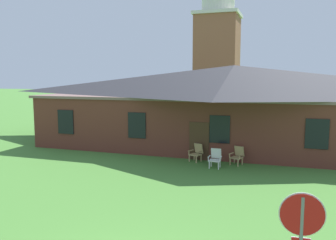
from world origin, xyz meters
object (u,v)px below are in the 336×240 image
stop_sign (301,233)px  lawn_chair_near_door (215,158)px  lawn_chair_by_porch (197,152)px  lawn_chair_left_end (237,155)px

stop_sign → lawn_chair_near_door: bearing=108.4°
lawn_chair_by_porch → lawn_chair_left_end: (2.20, -0.04, 0.00)m
stop_sign → lawn_chair_near_door: stop_sign is taller
stop_sign → lawn_chair_left_end: stop_sign is taller
stop_sign → lawn_chair_by_porch: size_ratio=2.66×
lawn_chair_near_door → lawn_chair_left_end: size_ratio=1.00×
lawn_chair_left_end → lawn_chair_near_door: bearing=-136.5°
lawn_chair_near_door → lawn_chair_left_end: 1.36m
lawn_chair_by_porch → lawn_chair_near_door: same height
stop_sign → lawn_chair_near_door: 11.43m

